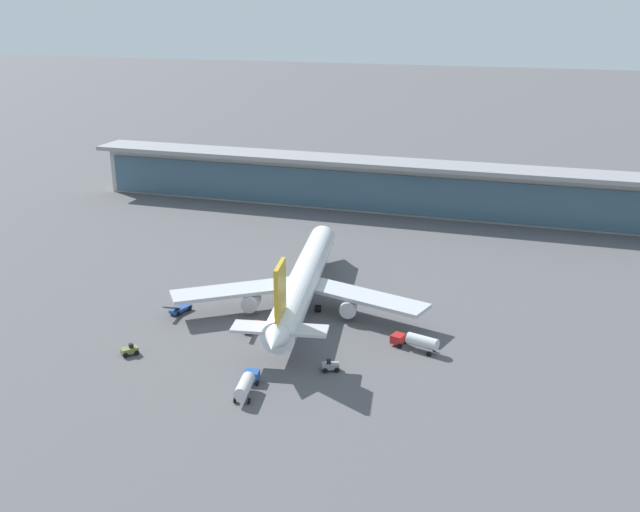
# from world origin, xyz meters

# --- Properties ---
(ground_plane) EXTENTS (1200.00, 1200.00, 0.00)m
(ground_plane) POSITION_xyz_m (0.00, 0.00, 0.00)
(ground_plane) COLOR #515154
(airliner_on_stand) EXTENTS (49.89, 65.59, 17.53)m
(airliner_on_stand) POSITION_xyz_m (-0.70, 10.56, 5.52)
(airliner_on_stand) COLOR white
(airliner_on_stand) RESTS_ON ground
(service_truck_near_nose_blue) EXTENTS (3.78, 8.86, 2.95)m
(service_truck_near_nose_blue) POSITION_xyz_m (2.05, -24.56, 1.71)
(service_truck_near_nose_blue) COLOR #234C9E
(service_truck_near_nose_blue) RESTS_ON ground
(service_truck_under_wing_red) EXTENTS (8.89, 4.58, 2.95)m
(service_truck_under_wing_red) POSITION_xyz_m (24.46, -1.25, 1.71)
(service_truck_under_wing_red) COLOR #B21E1E
(service_truck_under_wing_red) RESTS_ON ground
(service_truck_mid_apron_red) EXTENTS (2.60, 6.93, 2.70)m
(service_truck_mid_apron_red) POSITION_xyz_m (-6.04, -2.74, 0.81)
(service_truck_mid_apron_red) COLOR #B21E1E
(service_truck_mid_apron_red) RESTS_ON ground
(service_truck_by_tail_grey) EXTENTS (3.30, 2.68, 2.05)m
(service_truck_by_tail_grey) POSITION_xyz_m (12.32, -13.34, 0.87)
(service_truck_by_tail_grey) COLOR gray
(service_truck_by_tail_grey) RESTS_ON ground
(service_truck_on_taxiway_olive) EXTENTS (3.19, 3.26, 2.05)m
(service_truck_on_taxiway_olive) POSITION_xyz_m (-22.44, -18.42, 0.87)
(service_truck_on_taxiway_olive) COLOR olive
(service_truck_on_taxiway_olive) RESTS_ON ground
(service_truck_at_far_stand_blue) EXTENTS (3.08, 6.92, 2.70)m
(service_truck_at_far_stand_blue) POSITION_xyz_m (-22.92, 0.64, 0.81)
(service_truck_at_far_stand_blue) COLOR #234C9E
(service_truck_at_far_stand_blue) RESTS_ON ground
(terminal_building) EXTENTS (183.60, 12.80, 15.20)m
(terminal_building) POSITION_xyz_m (0.00, 85.42, 7.87)
(terminal_building) COLOR #B2ADA3
(terminal_building) RESTS_ON ground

